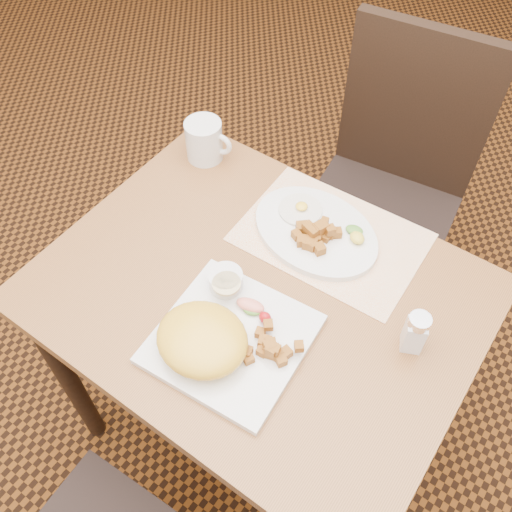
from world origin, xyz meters
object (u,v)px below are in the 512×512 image
at_px(chair_far, 391,180).
at_px(plate_square, 232,339).
at_px(salt_shaker, 415,332).
at_px(table, 258,317).
at_px(coffee_mug, 205,141).
at_px(plate_oval, 316,231).

xyz_separation_m(chair_far, plate_square, (0.02, -0.80, 0.22)).
relative_size(plate_square, salt_shaker, 2.80).
distance_m(table, coffee_mug, 0.46).
height_order(chair_far, salt_shaker, chair_far).
relative_size(plate_oval, salt_shaker, 3.05).
xyz_separation_m(chair_far, coffee_mug, (-0.36, -0.41, 0.26)).
xyz_separation_m(table, chair_far, (0.01, 0.67, -0.10)).
xyz_separation_m(table, salt_shaker, (0.32, 0.06, 0.16)).
bearing_deg(salt_shaker, coffee_mug, 163.52).
bearing_deg(plate_square, table, 102.43).
xyz_separation_m(plate_square, plate_oval, (-0.01, 0.33, 0.00)).
distance_m(plate_square, coffee_mug, 0.54).
bearing_deg(salt_shaker, chair_far, 116.80).
height_order(plate_oval, salt_shaker, salt_shaker).
height_order(chair_far, plate_square, chair_far).
xyz_separation_m(plate_square, coffee_mug, (-0.37, 0.39, 0.04)).
distance_m(plate_oval, coffee_mug, 0.37).
relative_size(salt_shaker, coffee_mug, 0.83).
height_order(table, chair_far, chair_far).
height_order(table, plate_square, plate_square).
xyz_separation_m(plate_oval, coffee_mug, (-0.36, 0.06, 0.04)).
xyz_separation_m(table, plate_square, (0.03, -0.13, 0.12)).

